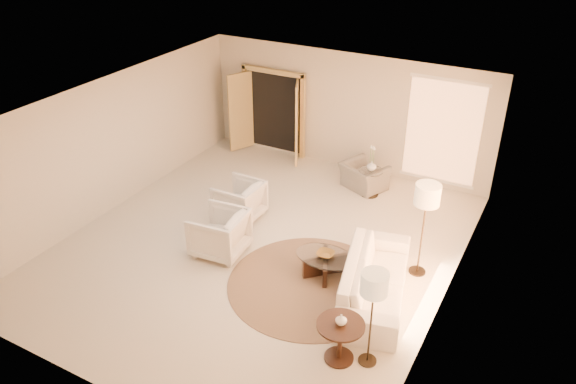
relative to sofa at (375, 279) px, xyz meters
The scene contains 18 objects.
room 2.69m from the sofa, behind, with size 7.04×8.04×2.83m.
windows_right 1.48m from the sofa, 25.43° to the left, with size 0.10×6.40×2.40m, color #FFA866, non-canonical shape.
window_back_corner 4.44m from the sofa, 92.06° to the left, with size 1.70×0.10×2.40m, color #FFA866, non-canonical shape.
curtains_right 1.91m from the sofa, 55.47° to the left, with size 0.06×5.20×2.60m, color beige, non-canonical shape.
french_doors 6.08m from the sofa, 136.10° to the left, with size 1.95×0.66×2.16m.
area_rug 1.16m from the sofa, 168.58° to the right, with size 2.88×2.88×0.01m, color #452E20.
sofa is the anchor object (origin of this frame).
armchair_left 3.54m from the sofa, 161.98° to the left, with size 0.86×0.80×0.88m, color white.
armchair_right 3.01m from the sofa, behind, with size 0.92×0.86×0.94m, color white.
accent_chair 3.84m from the sofa, 114.38° to the left, with size 0.93×0.60×0.81m, color gray.
coffee_table 1.00m from the sofa, behind, with size 1.27×1.27×0.40m.
end_table 1.56m from the sofa, 87.97° to the right, with size 0.70×0.70×0.66m.
side_table 3.54m from the sofa, 112.25° to the left, with size 0.52×0.52×0.61m.
floor_lamp_near 1.59m from the sofa, 66.40° to the left, with size 0.43×0.43×1.78m.
floor_lamp_far 1.78m from the sofa, 72.54° to the right, with size 0.39×0.39×1.59m.
bowl 1.00m from the sofa, behind, with size 0.31×0.31×0.08m, color brown.
end_vase 1.60m from the sofa, 87.97° to the right, with size 0.17×0.17×0.17m, color silver.
side_vase 3.56m from the sofa, 112.25° to the left, with size 0.21×0.21×0.22m, color silver.
Camera 1 is at (4.71, -7.58, 6.14)m, focal length 35.00 mm.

